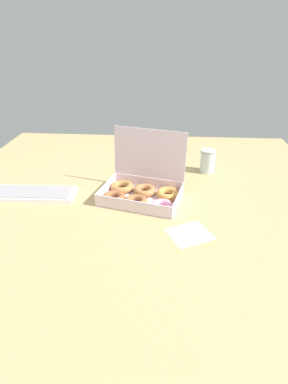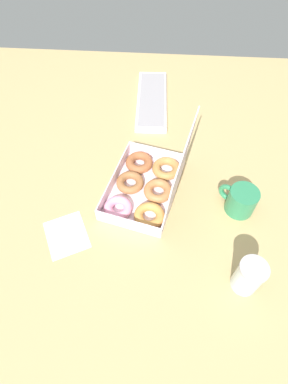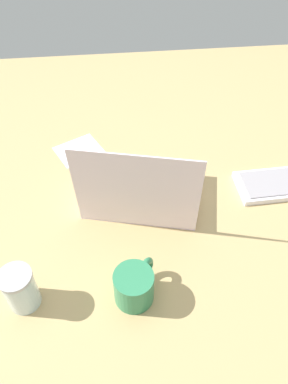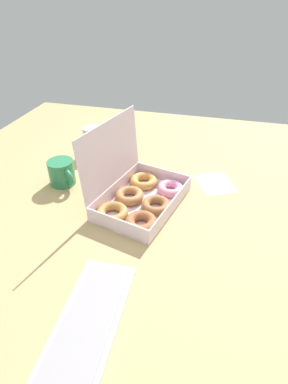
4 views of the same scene
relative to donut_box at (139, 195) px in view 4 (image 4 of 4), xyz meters
The scene contains 6 objects.
ground_plane 5.85cm from the donut_box, 118.33° to the right, with size 180.00×180.00×2.00cm, color tan.
donut_box is the anchor object (origin of this frame).
keyboard 50.54cm from the donut_box, behind, with size 42.04×14.45×2.20cm.
coffee_mug 31.37cm from the donut_box, 80.60° to the left, with size 10.55×12.24×9.35cm.
glass_jar 43.42cm from the donut_box, 43.32° to the left, with size 7.82×7.82×11.86cm.
paper_napkin 31.91cm from the donut_box, 52.01° to the right, with size 14.55×12.37×0.15cm, color white.
Camera 4 is at (-77.68, -19.27, 62.71)cm, focal length 28.00 mm.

